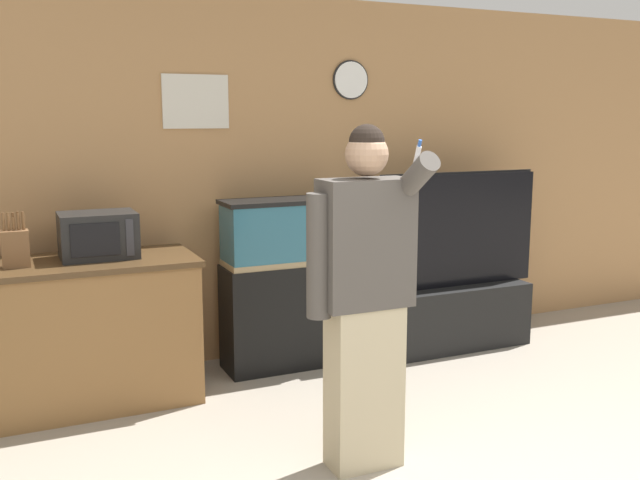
{
  "coord_description": "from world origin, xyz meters",
  "views": [
    {
      "loc": [
        -1.69,
        -1.72,
        1.76
      ],
      "look_at": [
        -0.02,
        1.99,
        1.05
      ],
      "focal_mm": 40.0,
      "sensor_mm": 36.0,
      "label": 1
    }
  ],
  "objects_px": {
    "tv_on_stand": "(457,296)",
    "person_standing": "(364,294)",
    "microwave": "(98,235)",
    "aquarium_on_stand": "(287,283)",
    "counter_island": "(75,334)",
    "knife_block": "(15,247)"
  },
  "relations": [
    {
      "from": "knife_block",
      "to": "person_standing",
      "type": "relative_size",
      "value": 0.18
    },
    {
      "from": "counter_island",
      "to": "microwave",
      "type": "xyz_separation_m",
      "value": [
        0.17,
        0.05,
        0.59
      ]
    },
    {
      "from": "aquarium_on_stand",
      "to": "microwave",
      "type": "bearing_deg",
      "value": -176.43
    },
    {
      "from": "microwave",
      "to": "aquarium_on_stand",
      "type": "relative_size",
      "value": 0.38
    },
    {
      "from": "counter_island",
      "to": "microwave",
      "type": "height_order",
      "value": "microwave"
    },
    {
      "from": "knife_block",
      "to": "aquarium_on_stand",
      "type": "height_order",
      "value": "knife_block"
    },
    {
      "from": "knife_block",
      "to": "aquarium_on_stand",
      "type": "bearing_deg",
      "value": 5.7
    },
    {
      "from": "counter_island",
      "to": "knife_block",
      "type": "bearing_deg",
      "value": -170.7
    },
    {
      "from": "person_standing",
      "to": "aquarium_on_stand",
      "type": "bearing_deg",
      "value": 82.49
    },
    {
      "from": "aquarium_on_stand",
      "to": "person_standing",
      "type": "height_order",
      "value": "person_standing"
    },
    {
      "from": "counter_island",
      "to": "aquarium_on_stand",
      "type": "distance_m",
      "value": 1.45
    },
    {
      "from": "tv_on_stand",
      "to": "person_standing",
      "type": "height_order",
      "value": "person_standing"
    },
    {
      "from": "aquarium_on_stand",
      "to": "tv_on_stand",
      "type": "bearing_deg",
      "value": -5.61
    },
    {
      "from": "counter_island",
      "to": "microwave",
      "type": "distance_m",
      "value": 0.62
    },
    {
      "from": "counter_island",
      "to": "aquarium_on_stand",
      "type": "bearing_deg",
      "value": 4.95
    },
    {
      "from": "aquarium_on_stand",
      "to": "person_standing",
      "type": "bearing_deg",
      "value": -97.51
    },
    {
      "from": "microwave",
      "to": "counter_island",
      "type": "bearing_deg",
      "value": -165.09
    },
    {
      "from": "person_standing",
      "to": "knife_block",
      "type": "bearing_deg",
      "value": 138.41
    },
    {
      "from": "tv_on_stand",
      "to": "microwave",
      "type": "bearing_deg",
      "value": 178.84
    },
    {
      "from": "counter_island",
      "to": "aquarium_on_stand",
      "type": "relative_size",
      "value": 1.23
    },
    {
      "from": "tv_on_stand",
      "to": "person_standing",
      "type": "xyz_separation_m",
      "value": [
        -1.55,
        -1.4,
        0.5
      ]
    },
    {
      "from": "counter_island",
      "to": "tv_on_stand",
      "type": "xyz_separation_m",
      "value": [
        2.79,
        -0.01,
        -0.06
      ]
    }
  ]
}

